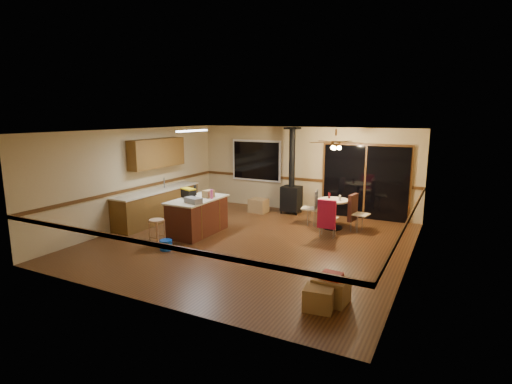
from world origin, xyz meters
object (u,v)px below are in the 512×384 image
Objects in this scene: chair_right at (354,208)px; dining_table at (333,209)px; toolbox_black at (188,194)px; bar_stool at (157,233)px; toolbox_grey at (193,200)px; chair_near at (327,214)px; kitchen_island at (198,216)px; blue_bucket at (166,245)px; chair_left at (313,204)px; box_under_window at (258,206)px; box_corner_a at (331,290)px; box_corner_b at (319,299)px; wood_stove at (291,190)px.

dining_table is at bearing -171.45° from chair_right.
toolbox_black is 1.41m from bar_stool.
toolbox_grey is 0.61× the size of chair_near.
kitchen_island is at bearing 77.78° from bar_stool.
chair_near reaches higher than blue_bucket.
toolbox_grey is 0.69× the size of bar_stool.
toolbox_grey reaches higher than chair_left.
box_under_window is (-3.06, 0.60, -0.39)m from chair_right.
chair_right reaches higher than box_corner_a.
blue_bucket is 0.52× the size of box_under_window.
toolbox_black is (-0.28, 0.01, 0.55)m from kitchen_island.
toolbox_grey is 0.80× the size of box_under_window.
box_corner_a is 1.20× the size of box_corner_b.
wood_stove reaches higher than box_corner_a.
dining_table is (2.80, 3.37, 0.41)m from blue_bucket.
chair_left is at bearing 124.93° from chair_near.
toolbox_grey is 4.11m from chair_right.
toolbox_black is 0.60× the size of bar_stool.
blue_bucket is at bearing 169.13° from box_corner_a.
chair_near is 3.09m from box_under_window.
kitchen_island is 2.40× the size of chair_near.
blue_bucket is at bearing -93.73° from box_under_window.
wood_stove is 2.34m from chair_right.
box_under_window is 6.08m from box_corner_a.
box_corner_a is at bearing -52.21° from box_under_window.
toolbox_black reaches higher than chair_right.
wood_stove is at bearing 22.13° from box_under_window.
toolbox_black is at bearing -103.62° from box_under_window.
chair_near reaches higher than bar_stool.
toolbox_grey is 1.11m from bar_stool.
toolbox_grey is at bearing 57.58° from bar_stool.
toolbox_grey is 0.80× the size of box_corner_a.
chair_right is 4.28m from box_corner_a.
bar_stool is at bearing 158.36° from blue_bucket.
box_corner_b is (0.99, -3.59, -0.42)m from chair_near.
box_corner_b is (4.00, -2.48, -0.27)m from kitchen_island.
chair_near is 1.05m from chair_right.
wood_stove is at bearing 155.41° from chair_right.
chair_near reaches higher than box_corner_b.
chair_right is (0.42, 0.96, 0.00)m from chair_near.
box_corner_a is (3.73, -4.81, -0.01)m from box_under_window.
toolbox_grey is 1.14× the size of toolbox_black.
chair_right is 1.32× the size of box_under_window.
box_corner_a is at bearing 74.47° from box_corner_b.
wood_stove is at bearing 118.35° from box_corner_a.
chair_right is at bearing 8.55° from dining_table.
blue_bucket is 0.34× the size of dining_table.
bar_stool is 4.96m from chair_right.
wood_stove is 3.68m from toolbox_grey.
box_under_window is at bearing 125.22° from box_corner_b.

